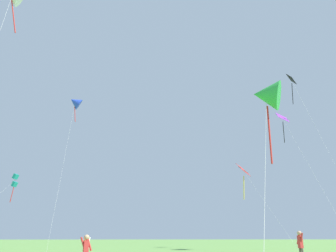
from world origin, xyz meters
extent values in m
cone|color=blue|center=(-11.80, 39.25, 19.11)|extent=(2.36, 2.15, 2.07)
cylinder|color=red|center=(-11.68, 39.28, 17.36)|extent=(0.35, 0.17, 2.19)
cylinder|color=silver|center=(-11.03, 33.28, 9.48)|extent=(1.56, 11.96, 18.97)
cylinder|color=red|center=(-9.38, 12.28, 13.18)|extent=(0.46, 0.35, 1.96)
cone|color=green|center=(3.17, 8.52, 7.10)|extent=(1.70, 1.69, 1.45)
cylinder|color=red|center=(3.10, 8.39, 5.35)|extent=(0.24, 0.35, 2.48)
cylinder|color=silver|center=(1.91, 6.00, 3.49)|extent=(2.53, 5.06, 6.99)
cube|color=black|center=(19.47, 39.49, 23.76)|extent=(1.58, 2.13, 1.73)
cylinder|color=#3F382D|center=(19.47, 39.49, 23.76)|extent=(1.52, 0.57, 0.97)
cylinder|color=black|center=(19.44, 39.64, 21.45)|extent=(0.18, 0.41, 3.23)
cylinder|color=silver|center=(20.22, 34.22, 11.80)|extent=(1.50, 10.54, 23.60)
cube|color=teal|center=(-19.28, 41.71, 9.14)|extent=(0.82, 0.83, 0.76)
cube|color=teal|center=(-19.28, 41.71, 8.12)|extent=(0.82, 0.83, 0.76)
cylinder|color=#3F382D|center=(-19.28, 41.71, 8.63)|extent=(0.04, 0.04, 1.45)
cylinder|color=red|center=(-19.46, 41.86, 6.88)|extent=(0.48, 0.43, 2.22)
cube|color=red|center=(10.22, 36.15, 9.33)|extent=(2.07, 2.47, 1.59)
cylinder|color=#3F382D|center=(10.22, 36.15, 9.33)|extent=(1.57, 1.20, 0.59)
cylinder|color=yellow|center=(10.10, 36.05, 7.15)|extent=(0.39, 0.34, 2.88)
cylinder|color=silver|center=(11.32, 31.83, 4.58)|extent=(2.22, 8.65, 9.17)
cube|color=purple|center=(14.27, 32.34, 14.99)|extent=(1.54, 1.31, 1.39)
cylinder|color=#3F382D|center=(14.27, 32.34, 14.99)|extent=(1.38, 0.11, 0.67)
cylinder|color=black|center=(14.22, 32.32, 13.13)|extent=(0.19, 0.14, 2.58)
cylinder|color=silver|center=(14.90, 28.01, 7.43)|extent=(1.28, 8.67, 14.86)
cube|color=white|center=(-5.28, 17.87, 1.04)|extent=(0.25, 0.25, 0.57)
cylinder|color=white|center=(-5.22, 17.97, 1.18)|extent=(0.21, 0.25, 0.53)
cylinder|color=white|center=(-5.35, 17.78, 1.18)|extent=(0.21, 0.25, 0.53)
sphere|color=tan|center=(-5.28, 17.87, 1.43)|extent=(0.21, 0.21, 0.21)
cube|color=red|center=(6.72, 14.80, 1.21)|extent=(0.25, 0.26, 0.66)
cylinder|color=red|center=(6.75, 14.67, 1.37)|extent=(0.16, 0.31, 0.61)
cylinder|color=red|center=(6.69, 14.93, 1.37)|extent=(0.16, 0.31, 0.61)
sphere|color=tan|center=(6.72, 14.80, 1.65)|extent=(0.24, 0.24, 0.24)
cube|color=red|center=(-4.08, 10.13, 1.05)|extent=(0.24, 0.23, 0.57)
cylinder|color=red|center=(-4.19, 10.09, 1.19)|extent=(0.27, 0.17, 0.53)
cylinder|color=red|center=(-3.96, 10.18, 1.19)|extent=(0.27, 0.17, 0.53)
sphere|color=tan|center=(-4.08, 10.13, 1.44)|extent=(0.21, 0.21, 0.21)
camera|label=1|loc=(-1.76, -3.96, 1.46)|focal=35.60mm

